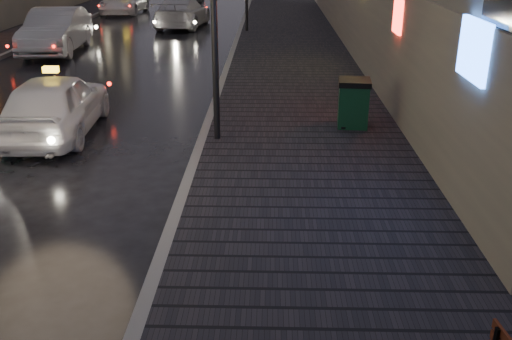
{
  "coord_description": "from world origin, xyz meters",
  "views": [
    {
      "loc": [
        3.05,
        -6.19,
        4.37
      ],
      "look_at": [
        2.82,
        2.4,
        0.85
      ],
      "focal_mm": 40.0,
      "sensor_mm": 36.0,
      "label": 1
    }
  ],
  "objects_px": {
    "trash_bin": "(353,103)",
    "taxi_far": "(124,2)",
    "taxi_near": "(55,104)",
    "car_left_mid": "(56,31)",
    "taxi_mid": "(182,12)"
  },
  "relations": [
    {
      "from": "trash_bin",
      "to": "car_left_mid",
      "type": "bearing_deg",
      "value": 141.75
    },
    {
      "from": "taxi_mid",
      "to": "taxi_far",
      "type": "bearing_deg",
      "value": -46.57
    },
    {
      "from": "trash_bin",
      "to": "car_left_mid",
      "type": "distance_m",
      "value": 14.68
    },
    {
      "from": "taxi_near",
      "to": "trash_bin",
      "type": "bearing_deg",
      "value": 179.92
    },
    {
      "from": "car_left_mid",
      "to": "taxi_mid",
      "type": "distance_m",
      "value": 8.14
    },
    {
      "from": "trash_bin",
      "to": "taxi_far",
      "type": "xyz_separation_m",
      "value": [
        -11.03,
        22.82,
        -0.07
      ]
    },
    {
      "from": "taxi_near",
      "to": "taxi_far",
      "type": "bearing_deg",
      "value": -83.19
    },
    {
      "from": "car_left_mid",
      "to": "taxi_mid",
      "type": "relative_size",
      "value": 1.01
    },
    {
      "from": "taxi_near",
      "to": "taxi_mid",
      "type": "xyz_separation_m",
      "value": [
        0.43,
        17.45,
        0.0
      ]
    },
    {
      "from": "trash_bin",
      "to": "taxi_far",
      "type": "relative_size",
      "value": 0.24
    },
    {
      "from": "taxi_near",
      "to": "car_left_mid",
      "type": "distance_m",
      "value": 11.05
    },
    {
      "from": "taxi_mid",
      "to": "trash_bin",
      "type": "bearing_deg",
      "value": 116.71
    },
    {
      "from": "taxi_near",
      "to": "taxi_far",
      "type": "height_order",
      "value": "taxi_near"
    },
    {
      "from": "car_left_mid",
      "to": "trash_bin",
      "type": "bearing_deg",
      "value": -47.85
    },
    {
      "from": "taxi_mid",
      "to": "car_left_mid",
      "type": "bearing_deg",
      "value": 65.31
    }
  ]
}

